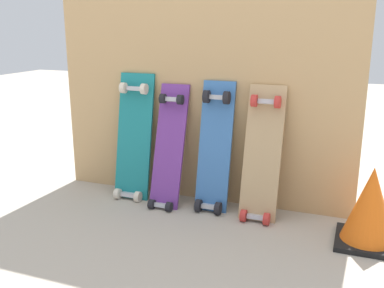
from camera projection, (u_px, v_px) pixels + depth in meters
ground_plane at (196, 201)px, 2.58m from camera, size 12.00×12.00×0.00m
plywood_wall_panel at (201, 70)px, 2.45m from camera, size 1.73×0.04×1.50m
skateboard_teal at (134, 142)px, 2.59m from camera, size 0.21×0.21×0.79m
skateboard_purple at (168, 152)px, 2.48m from camera, size 0.17×0.27×0.74m
skateboard_blue at (214, 152)px, 2.42m from camera, size 0.18×0.22×0.76m
skateboard_natural at (262, 159)px, 2.31m from camera, size 0.19×0.25×0.76m
traffic_cone at (371, 207)px, 2.03m from camera, size 0.28×0.28×0.37m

